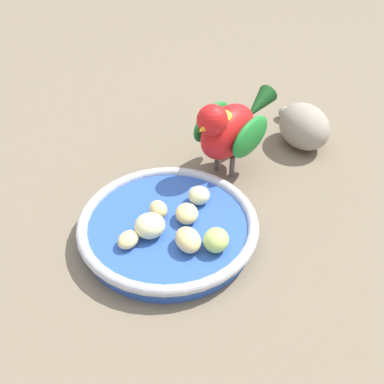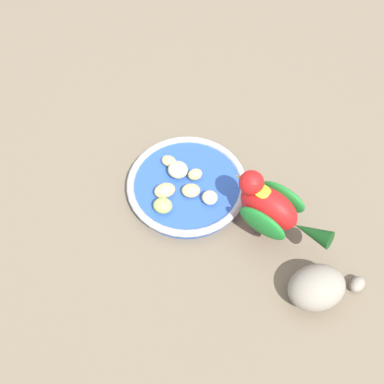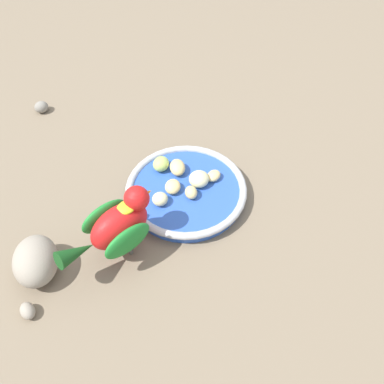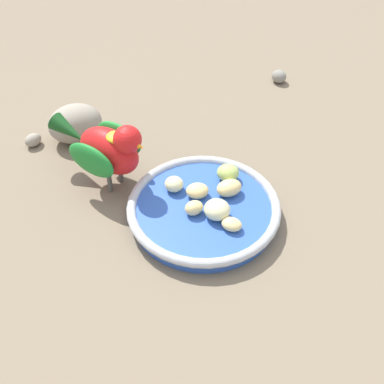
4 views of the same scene
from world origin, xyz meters
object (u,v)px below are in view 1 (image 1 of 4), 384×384
Objects in this scene: apple_piece_3 at (158,210)px; pebble_0 at (287,114)px; apple_piece_2 at (216,240)px; apple_piece_0 at (128,240)px; apple_piece_4 at (188,213)px; feeding_bowl at (168,228)px; rock_large at (304,126)px; apple_piece_5 at (188,240)px; parrot at (229,128)px; apple_piece_1 at (150,226)px; apple_piece_6 at (199,195)px.

apple_piece_3 is 0.91× the size of pebble_0.
apple_piece_0 is at bearing -47.62° from apple_piece_2.
feeding_bowl is at bearing -24.05° from apple_piece_4.
pebble_0 is (-0.33, -0.05, -0.02)m from apple_piece_3.
apple_piece_0 is at bearing -6.27° from feeding_bowl.
apple_piece_3 is (-0.00, -0.02, 0.02)m from feeding_bowl.
apple_piece_2 reaches higher than apple_piece_4.
apple_piece_2 is at bearing 78.64° from apple_piece_4.
apple_piece_4 is 0.27m from rock_large.
apple_piece_5 is at bearing 18.48° from pebble_0.
parrot is 1.97× the size of rock_large.
rock_large is at bearing -170.22° from apple_piece_5.
apple_piece_1 is 0.37m from pebble_0.
pebble_0 is (-0.36, -0.07, -0.02)m from apple_piece_1.
apple_piece_0 is 0.99× the size of pebble_0.
apple_piece_0 is 0.16× the size of parrot.
rock_large is (-0.28, -0.08, -0.00)m from apple_piece_2.
apple_piece_6 is at bearing -177.30° from feeding_bowl.
rock_large reaches higher than apple_piece_1.
apple_piece_3 is 0.07m from apple_piece_5.
apple_piece_1 is at bearing -70.41° from apple_piece_5.
apple_piece_4 is (-0.02, 0.01, 0.02)m from feeding_bowl.
apple_piece_5 is (0.02, -0.02, -0.00)m from apple_piece_2.
apple_piece_0 is 0.76× the size of apple_piece_5.
apple_piece_0 is at bearing 12.42° from apple_piece_3.
apple_piece_4 is at bearing 155.95° from feeding_bowl.
feeding_bowl is 7.55× the size of pebble_0.
apple_piece_2 is 0.09m from apple_piece_3.
parrot is at bearing -142.01° from apple_piece_2.
apple_piece_5 is at bearing 19.25° from parrot.
apple_piece_6 is (-0.05, -0.07, -0.00)m from apple_piece_2.
apple_piece_2 is 1.25× the size of apple_piece_3.
feeding_bowl is 7.64× the size of apple_piece_0.
apple_piece_6 is (-0.07, -0.05, -0.00)m from apple_piece_5.
apple_piece_6 is at bearing 0.73° from rock_large.
apple_piece_5 is (0.03, 0.04, 0.00)m from apple_piece_4.
parrot reaches higher than apple_piece_3.
apple_piece_6 is at bearing 13.40° from pebble_0.
apple_piece_2 is 1.20× the size of apple_piece_6.
feeding_bowl is at bearing 175.55° from apple_piece_1.
apple_piece_0 is 1.04× the size of apple_piece_6.
pebble_0 is at bearing -123.81° from rock_large.
apple_piece_3 is at bearing -149.02° from apple_piece_1.
parrot is at bearing -158.02° from apple_piece_4.
parrot is at bearing -158.13° from apple_piece_6.
parrot reaches higher than rock_large.
apple_piece_2 is at bearing 132.65° from apple_piece_5.
apple_piece_6 is 0.16× the size of parrot.
pebble_0 is (-0.04, -0.06, -0.02)m from rock_large.
apple_piece_0 is at bearing -1.81° from apple_piece_6.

